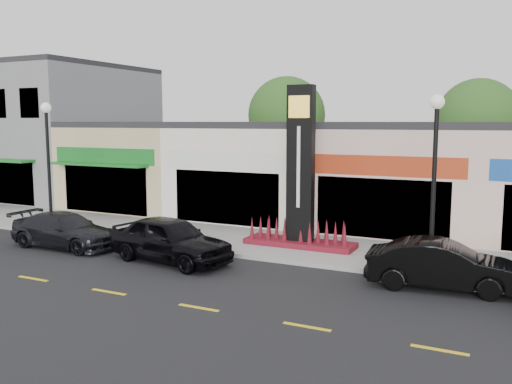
% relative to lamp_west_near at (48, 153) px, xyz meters
% --- Properties ---
extents(ground, '(120.00, 120.00, 0.00)m').
position_rel_lamp_west_near_xyz_m(ground, '(8.00, -2.50, -3.48)').
color(ground, black).
rests_on(ground, ground).
extents(sidewalk, '(52.00, 4.30, 0.15)m').
position_rel_lamp_west_near_xyz_m(sidewalk, '(8.00, 1.85, -3.40)').
color(sidewalk, gray).
rests_on(sidewalk, ground).
extents(curb, '(52.00, 0.20, 0.15)m').
position_rel_lamp_west_near_xyz_m(curb, '(8.00, -0.40, -3.40)').
color(curb, gray).
rests_on(curb, ground).
extents(building_grey_2story, '(12.00, 10.95, 8.30)m').
position_rel_lamp_west_near_xyz_m(building_grey_2story, '(-10.00, 8.98, 0.67)').
color(building_grey_2story, slate).
rests_on(building_grey_2story, ground).
extents(shop_beige, '(7.00, 10.85, 4.80)m').
position_rel_lamp_west_near_xyz_m(shop_beige, '(-0.50, 8.96, -1.08)').
color(shop_beige, tan).
rests_on(shop_beige, ground).
extents(shop_cream, '(7.00, 10.01, 4.80)m').
position_rel_lamp_west_near_xyz_m(shop_cream, '(6.50, 8.97, -1.08)').
color(shop_cream, silver).
rests_on(shop_cream, ground).
extents(shop_pink_w, '(7.00, 10.01, 4.80)m').
position_rel_lamp_west_near_xyz_m(shop_pink_w, '(13.50, 8.97, -1.08)').
color(shop_pink_w, beige).
rests_on(shop_pink_w, ground).
extents(tree_rear_west, '(5.20, 5.20, 7.83)m').
position_rel_lamp_west_near_xyz_m(tree_rear_west, '(4.00, 17.00, 1.74)').
color(tree_rear_west, '#382619').
rests_on(tree_rear_west, ground).
extents(tree_rear_mid, '(4.80, 4.80, 7.29)m').
position_rel_lamp_west_near_xyz_m(tree_rear_mid, '(16.00, 17.00, 1.41)').
color(tree_rear_mid, '#382619').
rests_on(tree_rear_mid, ground).
extents(lamp_west_near, '(0.44, 0.44, 5.47)m').
position_rel_lamp_west_near_xyz_m(lamp_west_near, '(0.00, 0.00, 0.00)').
color(lamp_west_near, black).
rests_on(lamp_west_near, sidewalk).
extents(lamp_east_near, '(0.44, 0.44, 5.47)m').
position_rel_lamp_west_near_xyz_m(lamp_east_near, '(16.00, 0.00, 0.00)').
color(lamp_east_near, black).
rests_on(lamp_east_near, sidewalk).
extents(pylon_sign, '(4.20, 1.30, 6.00)m').
position_rel_lamp_west_near_xyz_m(pylon_sign, '(11.00, 1.70, -1.20)').
color(pylon_sign, maroon).
rests_on(pylon_sign, sidewalk).
extents(car_dark_sedan, '(1.87, 4.57, 1.32)m').
position_rel_lamp_west_near_xyz_m(car_dark_sedan, '(2.73, -1.90, -2.81)').
color(car_dark_sedan, black).
rests_on(car_dark_sedan, ground).
extents(car_black_sedan, '(2.61, 4.90, 1.59)m').
position_rel_lamp_west_near_xyz_m(car_black_sedan, '(7.64, -1.94, -2.68)').
color(car_black_sedan, black).
rests_on(car_black_sedan, ground).
extents(car_black_conv, '(1.90, 4.42, 1.42)m').
position_rel_lamp_west_near_xyz_m(car_black_conv, '(16.48, -1.05, -2.77)').
color(car_black_conv, black).
rests_on(car_black_conv, ground).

